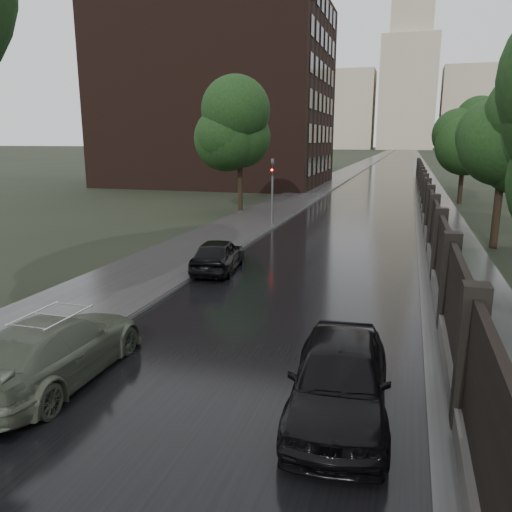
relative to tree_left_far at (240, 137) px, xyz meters
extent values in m
cube|color=black|center=(8.00, 160.00, -5.23)|extent=(8.00, 420.00, 0.02)
cube|color=#2D2D2D|center=(2.00, 160.00, -5.16)|extent=(4.00, 420.00, 0.16)
cube|color=#2D2D2D|center=(13.50, 160.00, -5.20)|extent=(3.00, 420.00, 0.08)
cube|color=#383533|center=(12.60, 2.00, -4.99)|extent=(0.40, 75.00, 0.50)
cube|color=black|center=(12.60, 2.00, -3.74)|extent=(0.15, 75.00, 2.00)
cube|color=black|center=(12.60, 40.00, -3.89)|extent=(0.45, 0.45, 2.70)
cylinder|color=black|center=(0.00, 0.00, -2.32)|extent=(0.36, 0.36, 5.85)
sphere|color=black|center=(0.00, 0.00, 0.02)|extent=(4.25, 4.25, 4.25)
cylinder|color=black|center=(15.50, -8.00, -2.48)|extent=(0.36, 0.36, 5.53)
sphere|color=black|center=(15.50, -8.00, -0.27)|extent=(4.08, 4.08, 4.08)
cylinder|color=black|center=(15.50, 10.00, -2.48)|extent=(0.36, 0.36, 5.53)
sphere|color=black|center=(15.50, 10.00, -0.27)|extent=(4.08, 4.08, 4.08)
cylinder|color=#59595E|center=(3.70, -5.00, -3.74)|extent=(0.12, 0.12, 3.00)
imported|color=#59595E|center=(3.70, -5.00, -1.74)|extent=(0.16, 0.20, 1.00)
sphere|color=#FF0C0C|center=(3.70, -5.15, -1.89)|extent=(0.14, 0.14, 0.14)
cube|color=black|center=(-10.00, 22.00, 4.76)|extent=(24.00, 18.00, 20.00)
cube|color=tan|center=(-24.00, 270.00, 16.76)|extent=(28.00, 22.00, 44.00)
cube|color=tan|center=(40.00, 270.00, 16.76)|extent=(28.00, 22.00, 44.00)
cube|color=tan|center=(8.00, 270.00, 24.76)|extent=(30.00, 30.00, 60.00)
cube|color=tan|center=(8.00, 270.00, 64.76)|extent=(22.00, 22.00, 40.00)
imported|color=#4D5645|center=(4.40, -25.50, -4.53)|extent=(2.20, 4.98, 1.42)
imported|color=black|center=(4.42, -15.90, -4.58)|extent=(2.02, 4.02, 1.32)
imported|color=black|center=(10.40, -25.17, -4.49)|extent=(2.09, 4.55, 1.51)
camera|label=1|loc=(11.37, -33.72, -0.21)|focal=35.00mm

